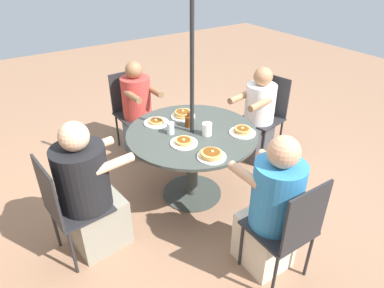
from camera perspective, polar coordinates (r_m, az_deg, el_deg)
name	(u,v)px	position (r m, az deg, el deg)	size (l,w,h in m)	color
ground_plane	(192,193)	(3.50, 0.00, -8.18)	(12.00, 12.00, 0.00)	#8C664C
patio_table	(192,145)	(3.18, 0.00, -0.16)	(1.20, 1.20, 0.71)	#383D38
umbrella_pole	(192,85)	(2.92, 0.00, 9.80)	(0.04, 0.04, 2.32)	black
patio_chair_north	(67,204)	(2.75, -20.06, -9.44)	(0.45, 0.45, 0.91)	#232326
diner_north	(89,195)	(2.78, -16.73, -8.10)	(0.43, 0.56, 1.15)	gray
patio_chair_east	(289,227)	(2.50, 15.87, -13.22)	(0.41, 0.41, 0.91)	#232326
diner_east	(271,212)	(2.57, 13.05, -10.92)	(0.51, 0.36, 1.16)	beige
patio_chair_south	(266,111)	(4.04, 12.31, 5.38)	(0.48, 0.48, 0.91)	#232326
diner_south	(257,118)	(3.92, 10.81, 4.30)	(0.41, 0.56, 1.07)	#3D3D42
patio_chair_west	(132,107)	(4.13, -10.05, 6.16)	(0.43, 0.43, 0.91)	#232326
diner_west	(139,113)	(3.99, -8.87, 5.17)	(0.50, 0.35, 1.10)	slate
pancake_plate_a	(184,142)	(2.92, -1.34, 0.33)	(0.24, 0.24, 0.05)	white
pancake_plate_b	(183,114)	(3.37, -1.50, 4.94)	(0.24, 0.24, 0.07)	white
pancake_plate_c	(243,131)	(3.11, 8.42, 2.14)	(0.24, 0.24, 0.06)	white
pancake_plate_d	(156,122)	(3.27, -5.98, 3.66)	(0.24, 0.24, 0.05)	white
pancake_plate_e	(211,155)	(2.73, 3.24, -1.81)	(0.24, 0.24, 0.06)	white
syrup_bottle	(189,121)	(3.18, -0.53, 3.89)	(0.10, 0.08, 0.15)	#602D0F
coffee_cup	(207,129)	(3.03, 2.52, 2.49)	(0.09, 0.09, 0.11)	white
drinking_glass_a	(171,128)	(3.06, -3.60, 2.65)	(0.07, 0.07, 0.11)	silver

